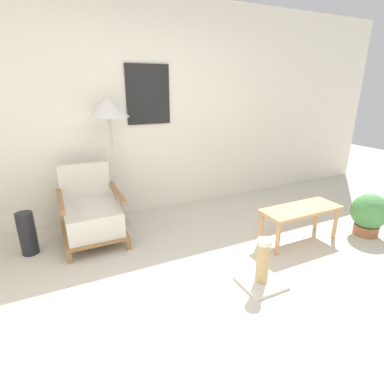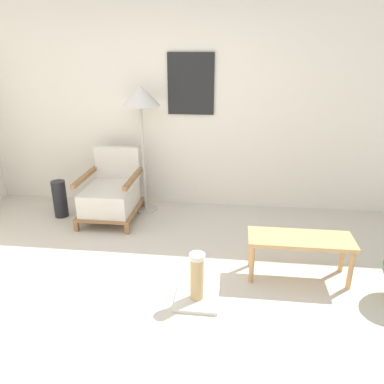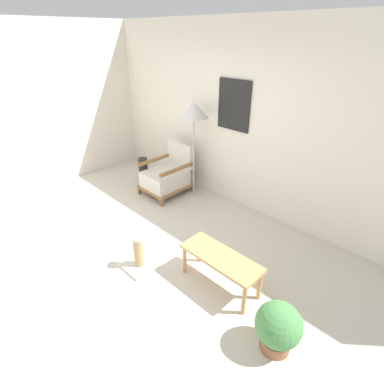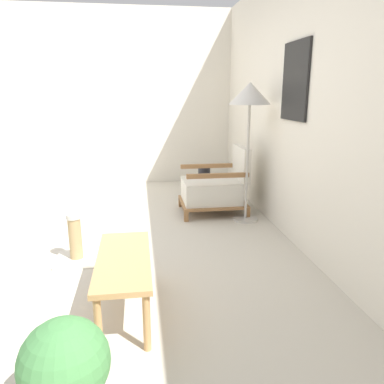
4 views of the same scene
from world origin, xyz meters
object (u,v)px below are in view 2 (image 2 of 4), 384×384
at_px(floor_lamp, 141,102).
at_px(scratching_post, 197,286).
at_px(coffee_table, 300,243).
at_px(armchair, 111,194).
at_px(vase, 60,199).

relative_size(floor_lamp, scratching_post, 3.56).
xyz_separation_m(floor_lamp, scratching_post, (0.85, -1.79, -1.22)).
bearing_deg(coffee_table, armchair, 153.26).
bearing_deg(coffee_table, floor_lamp, 142.21).
xyz_separation_m(armchair, scratching_post, (1.20, -1.49, -0.17)).
height_order(armchair, coffee_table, armchair).
distance_m(vase, scratching_post, 2.36).
relative_size(armchair, coffee_table, 0.89).
height_order(armchair, vase, armchair).
distance_m(armchair, vase, 0.65).
xyz_separation_m(armchair, coffee_table, (2.06, -1.04, 0.03)).
xyz_separation_m(coffee_table, vase, (-2.71, 1.01, -0.11)).
xyz_separation_m(floor_lamp, vase, (-0.99, -0.32, -1.14)).
bearing_deg(floor_lamp, coffee_table, -37.79).
bearing_deg(floor_lamp, armchair, -139.42).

